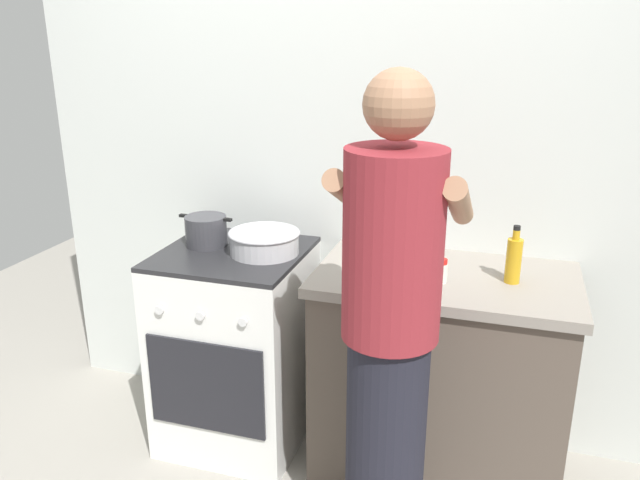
{
  "coord_description": "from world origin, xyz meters",
  "views": [
    {
      "loc": [
        0.75,
        -2.13,
        1.79
      ],
      "look_at": [
        0.05,
        0.12,
        1.0
      ],
      "focal_mm": 35.18,
      "sensor_mm": 36.0,
      "label": 1
    }
  ],
  "objects": [
    {
      "name": "stove_range",
      "position": [
        -0.35,
        0.15,
        0.45
      ],
      "size": [
        0.6,
        0.62,
        0.9
      ],
      "color": "white",
      "rests_on": "ground"
    },
    {
      "name": "ground",
      "position": [
        0.0,
        0.0,
        0.0
      ],
      "size": [
        6.0,
        6.0,
        0.0
      ],
      "primitive_type": "plane",
      "color": "gray"
    },
    {
      "name": "spice_bottle",
      "position": [
        0.54,
        0.07,
        0.94
      ],
      "size": [
        0.04,
        0.04,
        0.09
      ],
      "color": "silver",
      "rests_on": "countertop"
    },
    {
      "name": "pot",
      "position": [
        -0.49,
        0.19,
        0.97
      ],
      "size": [
        0.25,
        0.18,
        0.13
      ],
      "color": "#38383D",
      "rests_on": "stove_range"
    },
    {
      "name": "mixing_bowl",
      "position": [
        -0.21,
        0.17,
        0.95
      ],
      "size": [
        0.3,
        0.3,
        0.1
      ],
      "color": "#B7B7BC",
      "rests_on": "stove_range"
    },
    {
      "name": "utensil_crock",
      "position": [
        0.32,
        0.35,
        0.99
      ],
      "size": [
        0.1,
        0.1,
        0.33
      ],
      "color": "silver",
      "rests_on": "countertop"
    },
    {
      "name": "countertop",
      "position": [
        0.55,
        0.15,
        0.45
      ],
      "size": [
        1.0,
        0.6,
        0.9
      ],
      "color": "brown",
      "rests_on": "ground"
    },
    {
      "name": "oil_bottle",
      "position": [
        0.79,
        0.15,
        0.99
      ],
      "size": [
        0.06,
        0.06,
        0.22
      ],
      "color": "gold",
      "rests_on": "countertop"
    },
    {
      "name": "back_wall",
      "position": [
        0.2,
        0.5,
        1.25
      ],
      "size": [
        3.2,
        0.1,
        2.5
      ],
      "color": "silver",
      "rests_on": "ground"
    },
    {
      "name": "person",
      "position": [
        0.44,
        -0.41,
        0.86
      ],
      "size": [
        0.41,
        0.5,
        1.7
      ],
      "color": "black",
      "rests_on": "ground"
    }
  ]
}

